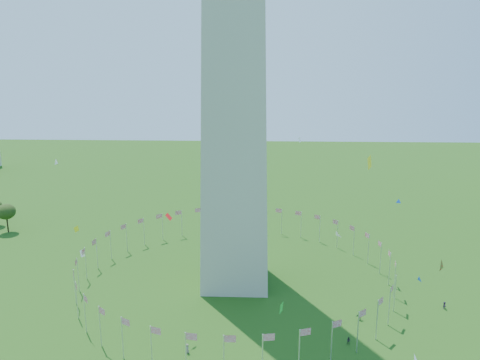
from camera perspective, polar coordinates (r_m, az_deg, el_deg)
name	(u,v)px	position (r m, az deg, el deg)	size (l,w,h in m)	color
flag_ring	(236,266)	(124.86, -0.54, -10.47)	(80.24, 80.24, 9.00)	silver
kites_aloft	(270,246)	(95.17, 3.69, -8.08)	(97.30, 77.14, 39.42)	white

